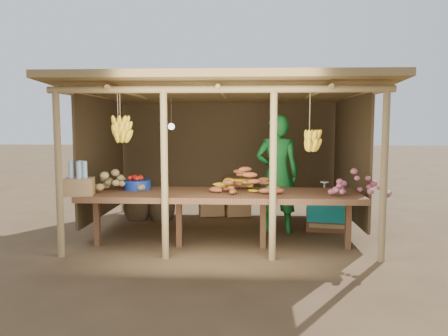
{
  "coord_description": "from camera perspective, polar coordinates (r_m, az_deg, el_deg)",
  "views": [
    {
      "loc": [
        0.34,
        -7.07,
        1.76
      ],
      "look_at": [
        0.0,
        0.0,
        1.05
      ],
      "focal_mm": 35.0,
      "sensor_mm": 36.0,
      "label": 1
    }
  ],
  "objects": [
    {
      "name": "vendor",
      "position": [
        7.13,
        6.96,
        -0.77
      ],
      "size": [
        0.73,
        0.5,
        1.92
      ],
      "primitive_type": "imported",
      "rotation": [
        0.0,
        0.0,
        3.08
      ],
      "color": "#176927",
      "rests_on": "ground"
    },
    {
      "name": "sweet_potato_heap",
      "position": [
        6.21,
        3.0,
        -1.52
      ],
      "size": [
        0.99,
        0.71,
        0.35
      ],
      "primitive_type": null,
      "rotation": [
        0.0,
        0.0,
        0.2
      ],
      "color": "#9F4F28",
      "rests_on": "counter"
    },
    {
      "name": "tomato_basin",
      "position": [
        6.58,
        -11.25,
        -2.02
      ],
      "size": [
        0.4,
        0.4,
        0.21
      ],
      "rotation": [
        0.0,
        0.0,
        -0.23
      ],
      "color": "navy",
      "rests_on": "counter"
    },
    {
      "name": "tarp_crate",
      "position": [
        7.54,
        13.14,
        -5.27
      ],
      "size": [
        0.79,
        0.71,
        0.83
      ],
      "color": "brown",
      "rests_on": "ground"
    },
    {
      "name": "counter",
      "position": [
        6.21,
        -0.42,
        -3.74
      ],
      "size": [
        3.9,
        1.05,
        0.8
      ],
      "color": "brown",
      "rests_on": "ground"
    },
    {
      "name": "ground",
      "position": [
        7.29,
        0.0,
        -8.24
      ],
      "size": [
        60.0,
        60.0,
        0.0
      ],
      "primitive_type": "plane",
      "color": "brown",
      "rests_on": "ground"
    },
    {
      "name": "stall_structure",
      "position": [
        6.95,
        -0.19,
        6.92
      ],
      "size": [
        4.7,
        3.5,
        2.43
      ],
      "color": "#A28553",
      "rests_on": "ground"
    },
    {
      "name": "burlap_sacks",
      "position": [
        8.19,
        -9.72,
        -4.66
      ],
      "size": [
        0.96,
        0.5,
        0.68
      ],
      "color": "#4D3B23",
      "rests_on": "ground"
    },
    {
      "name": "potato_heap",
      "position": [
        6.55,
        -14.53,
        -1.26
      ],
      "size": [
        1.1,
        0.8,
        0.37
      ],
      "primitive_type": null,
      "rotation": [
        0.0,
        0.0,
        0.22
      ],
      "color": "#A08C52",
      "rests_on": "counter"
    },
    {
      "name": "onion_heap",
      "position": [
        6.07,
        17.19,
        -1.91
      ],
      "size": [
        0.94,
        0.62,
        0.36
      ],
      "primitive_type": null,
      "rotation": [
        0.0,
        0.0,
        -0.08
      ],
      "color": "#A95262",
      "rests_on": "counter"
    },
    {
      "name": "bottle_box",
      "position": [
        6.23,
        -18.36,
        -1.76
      ],
      "size": [
        0.42,
        0.36,
        0.47
      ],
      "color": "#9A7045",
      "rests_on": "counter"
    },
    {
      "name": "carton_stack",
      "position": [
        8.4,
        0.62,
        -4.13
      ],
      "size": [
        1.04,
        0.48,
        0.73
      ],
      "color": "#9A7045",
      "rests_on": "ground"
    },
    {
      "name": "banana_pile",
      "position": [
        6.35,
        1.29,
        -1.39
      ],
      "size": [
        0.6,
        0.41,
        0.35
      ],
      "primitive_type": null,
      "rotation": [
        0.0,
        0.0,
        0.13
      ],
      "color": "yellow",
      "rests_on": "counter"
    }
  ]
}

